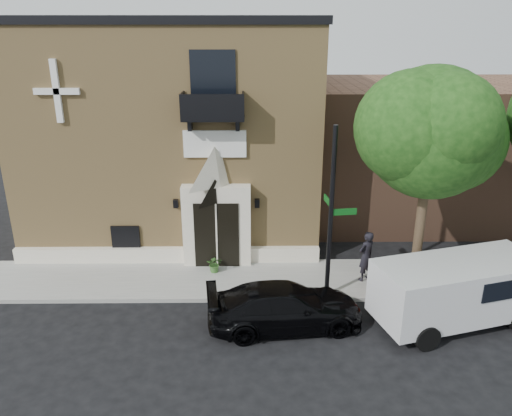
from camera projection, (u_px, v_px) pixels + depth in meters
The scene contains 12 objects.
ground at pixel (242, 302), 17.21m from camera, with size 120.00×120.00×0.00m, color black.
sidewalk at pixel (270, 279), 18.60m from camera, with size 42.00×3.00×0.15m, color gray.
church at pixel (179, 125), 23.01m from camera, with size 12.20×11.01×9.30m.
neighbour_building at pixel (487, 149), 24.64m from camera, with size 18.00×8.00×6.40m, color brown.
street_tree_left at pixel (434, 132), 15.54m from camera, with size 4.97×4.38×7.77m.
black_sedan at pixel (285, 307), 15.64m from camera, with size 1.98×4.88×1.42m, color black.
cargo_van at pixel (463, 289), 15.71m from camera, with size 5.61×3.44×2.14m.
street_sign at pixel (331, 214), 16.36m from camera, with size 0.99×0.95×5.97m.
fire_hydrant at pixel (381, 282), 17.40m from camera, with size 0.49×0.40×0.87m.
dumpster at pixel (489, 272), 17.56m from camera, with size 2.09×1.34×1.29m.
planter at pixel (215, 264), 18.90m from camera, with size 0.59×0.51×0.65m, color #3D6D2D.
pedestrian_near at pixel (366, 256), 18.10m from camera, with size 0.70×0.46×1.91m, color black.
Camera 1 is at (0.32, -14.98, 9.08)m, focal length 35.00 mm.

